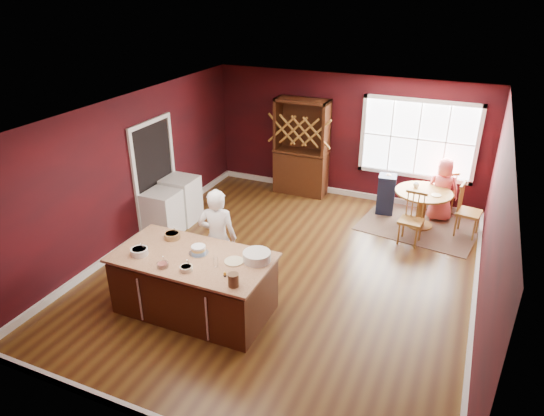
{
  "coord_description": "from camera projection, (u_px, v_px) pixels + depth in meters",
  "views": [
    {
      "loc": [
        2.55,
        -6.48,
        4.48
      ],
      "look_at": [
        -0.32,
        0.14,
        1.05
      ],
      "focal_mm": 32.0,
      "sensor_mm": 36.0,
      "label": 1
    }
  ],
  "objects": [
    {
      "name": "layer_cake",
      "position": [
        199.0,
        250.0,
        6.9
      ],
      "size": [
        0.29,
        0.29,
        0.12
      ],
      "primitive_type": null,
      "color": "white",
      "rests_on": "kitchen_island"
    },
    {
      "name": "table_cup",
      "position": [
        416.0,
        185.0,
        9.52
      ],
      "size": [
        0.14,
        0.14,
        0.09
      ],
      "primitive_type": "imported",
      "rotation": [
        0.0,
        0.0,
        -0.22
      ],
      "color": "white",
      "rests_on": "dining_table"
    },
    {
      "name": "bowl_olive",
      "position": [
        186.0,
        268.0,
        6.5
      ],
      "size": [
        0.18,
        0.18,
        0.07
      ],
      "primitive_type": "cylinder",
      "color": "beige",
      "rests_on": "kitchen_island"
    },
    {
      "name": "chair_south",
      "position": [
        411.0,
        219.0,
        8.86
      ],
      "size": [
        0.45,
        0.44,
        0.99
      ],
      "primitive_type": null,
      "rotation": [
        0.0,
        0.0,
        -0.11
      ],
      "color": "brown",
      "rests_on": "ground"
    },
    {
      "name": "kitchen_island",
      "position": [
        194.0,
        285.0,
        7.06
      ],
      "size": [
        2.27,
        1.19,
        0.92
      ],
      "color": "#432210",
      "rests_on": "ground"
    },
    {
      "name": "stoneware_crock",
      "position": [
        233.0,
        280.0,
        6.16
      ],
      "size": [
        0.14,
        0.14,
        0.17
      ],
      "primitive_type": "cylinder",
      "color": "#503A20",
      "rests_on": "kitchen_island"
    },
    {
      "name": "dining_table",
      "position": [
        422.0,
        202.0,
        9.45
      ],
      "size": [
        1.09,
        1.09,
        0.75
      ],
      "color": "brown",
      "rests_on": "ground"
    },
    {
      "name": "doorway",
      "position": [
        155.0,
        176.0,
        9.33
      ],
      "size": [
        0.08,
        1.26,
        2.13
      ],
      "primitive_type": null,
      "color": "white",
      "rests_on": "room_shell"
    },
    {
      "name": "rug",
      "position": [
        419.0,
        225.0,
        9.68
      ],
      "size": [
        2.4,
        1.98,
        0.01
      ],
      "primitive_type": "cube",
      "rotation": [
        0.0,
        0.0,
        -0.15
      ],
      "color": "brown",
      "rests_on": "ground"
    },
    {
      "name": "room_shell",
      "position": [
        287.0,
        198.0,
        7.63
      ],
      "size": [
        7.0,
        7.0,
        7.0
      ],
      "color": "#573815",
      "rests_on": "ground"
    },
    {
      "name": "window",
      "position": [
        418.0,
        139.0,
        9.9
      ],
      "size": [
        2.36,
        0.1,
        1.66
      ],
      "primitive_type": null,
      "color": "white",
      "rests_on": "room_shell"
    },
    {
      "name": "dryer",
      "position": [
        181.0,
        199.0,
        9.72
      ],
      "size": [
        0.63,
        0.61,
        0.92
      ],
      "primitive_type": "cube",
      "color": "white",
      "rests_on": "ground"
    },
    {
      "name": "dinner_plate",
      "position": [
        234.0,
        261.0,
        6.71
      ],
      "size": [
        0.27,
        0.27,
        0.02
      ],
      "primitive_type": "cylinder",
      "color": "#F3E8B0",
      "rests_on": "kitchen_island"
    },
    {
      "name": "hutch",
      "position": [
        301.0,
        147.0,
        10.75
      ],
      "size": [
        1.18,
        0.49,
        2.15
      ],
      "primitive_type": "cube",
      "color": "#422712",
      "rests_on": "ground"
    },
    {
      "name": "chair_north",
      "position": [
        443.0,
        192.0,
        9.98
      ],
      "size": [
        0.56,
        0.55,
        0.98
      ],
      "primitive_type": null,
      "rotation": [
        0.0,
        0.0,
        3.69
      ],
      "color": "brown",
      "rests_on": "ground"
    },
    {
      "name": "seated_woman",
      "position": [
        442.0,
        190.0,
        9.69
      ],
      "size": [
        0.7,
        0.52,
        1.3
      ],
      "primitive_type": "imported",
      "rotation": [
        0.0,
        0.0,
        3.31
      ],
      "color": "#EB5D61",
      "rests_on": "ground"
    },
    {
      "name": "high_chair",
      "position": [
        386.0,
        194.0,
        10.05
      ],
      "size": [
        0.39,
        0.39,
        0.87
      ],
      "primitive_type": null,
      "rotation": [
        0.0,
        0.0,
        0.12
      ],
      "color": "black",
      "rests_on": "ground"
    },
    {
      "name": "drinking_glass",
      "position": [
        216.0,
        262.0,
        6.58
      ],
      "size": [
        0.07,
        0.07,
        0.14
      ],
      "primitive_type": "cylinder",
      "color": "silver",
      "rests_on": "kitchen_island"
    },
    {
      "name": "white_tub",
      "position": [
        257.0,
        256.0,
        6.72
      ],
      "size": [
        0.39,
        0.39,
        0.13
      ],
      "primitive_type": "cylinder",
      "color": "silver",
      "rests_on": "kitchen_island"
    },
    {
      "name": "table_plate",
      "position": [
        436.0,
        195.0,
        9.18
      ],
      "size": [
        0.19,
        0.19,
        0.01
      ],
      "primitive_type": "cylinder",
      "color": "beige",
      "rests_on": "dining_table"
    },
    {
      "name": "bowl_yellow",
      "position": [
        172.0,
        236.0,
        7.3
      ],
      "size": [
        0.24,
        0.24,
        0.09
      ],
      "primitive_type": "cylinder",
      "color": "#98633D",
      "rests_on": "kitchen_island"
    },
    {
      "name": "bowl_pink",
      "position": [
        163.0,
        265.0,
        6.59
      ],
      "size": [
        0.16,
        0.16,
        0.06
      ],
      "primitive_type": "cylinder",
      "color": "silver",
      "rests_on": "kitchen_island"
    },
    {
      "name": "toddler",
      "position": [
        389.0,
        177.0,
        9.89
      ],
      "size": [
        0.18,
        0.14,
        0.26
      ],
      "primitive_type": null,
      "color": "#8CA5BF",
      "rests_on": "high_chair"
    },
    {
      "name": "bowl_blue",
      "position": [
        139.0,
        252.0,
        6.87
      ],
      "size": [
        0.25,
        0.25,
        0.09
      ],
      "primitive_type": "cylinder",
      "color": "silver",
      "rests_on": "kitchen_island"
    },
    {
      "name": "chair_east",
      "position": [
        469.0,
        210.0,
        9.11
      ],
      "size": [
        0.49,
        0.5,
        1.05
      ],
      "primitive_type": null,
      "rotation": [
        0.0,
        0.0,
        1.41
      ],
      "color": "brown",
      "rests_on": "ground"
    },
    {
      "name": "baker",
      "position": [
        218.0,
        238.0,
        7.52
      ],
      "size": [
        0.69,
        0.55,
        1.65
      ],
      "primitive_type": "imported",
      "rotation": [
        0.0,
        0.0,
        3.43
      ],
      "color": "white",
      "rests_on": "ground"
    },
    {
      "name": "toy_figurine",
      "position": [
        225.0,
        274.0,
        6.37
      ],
      "size": [
        0.04,
        0.04,
        0.07
      ],
      "primitive_type": null,
      "color": "gold",
      "rests_on": "kitchen_island"
    },
    {
      "name": "washer",
      "position": [
        163.0,
        213.0,
        9.2
      ],
      "size": [
        0.6,
        0.58,
        0.87
      ],
      "primitive_type": "cube",
      "color": "white",
      "rests_on": "ground"
    }
  ]
}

